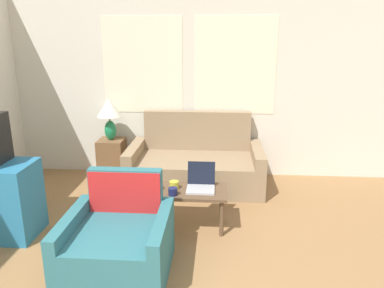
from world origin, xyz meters
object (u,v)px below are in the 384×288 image
(cup_navy, at_px, (174,185))
(cup_white, at_px, (157,186))
(table_lamp, at_px, (109,112))
(laptop, at_px, (201,183))
(armchair, at_px, (119,243))
(cup_yellow, at_px, (173,191))
(coffee_table, at_px, (188,195))
(couch, at_px, (196,166))

(cup_navy, height_order, cup_white, cup_white)
(table_lamp, height_order, cup_white, table_lamp)
(laptop, height_order, cup_navy, laptop)
(armchair, relative_size, laptop, 2.79)
(laptop, distance_m, cup_white, 0.45)
(laptop, xyz_separation_m, cup_yellow, (-0.27, -0.19, -0.02))
(cup_white, bearing_deg, coffee_table, 5.10)
(cup_white, bearing_deg, table_lamp, 122.22)
(armchair, height_order, cup_yellow, armchair)
(coffee_table, relative_size, cup_white, 8.76)
(couch, distance_m, coffee_table, 1.17)
(table_lamp, relative_size, laptop, 1.89)
(armchair, bearing_deg, cup_white, 75.00)
(coffee_table, xyz_separation_m, cup_yellow, (-0.14, -0.14, 0.10))
(couch, distance_m, table_lamp, 1.39)
(table_lamp, distance_m, cup_white, 1.71)
(couch, distance_m, armchair, 2.04)
(coffee_table, height_order, cup_white, cup_white)
(laptop, height_order, cup_white, laptop)
(table_lamp, bearing_deg, cup_white, -57.78)
(coffee_table, relative_size, cup_navy, 8.19)
(coffee_table, bearing_deg, armchair, -123.12)
(table_lamp, bearing_deg, cup_navy, -51.83)
(table_lamp, distance_m, coffee_table, 1.90)
(coffee_table, bearing_deg, cup_yellow, -135.27)
(cup_navy, bearing_deg, couch, 82.35)
(coffee_table, height_order, laptop, laptop)
(armchair, distance_m, cup_yellow, 0.79)
(couch, height_order, cup_navy, couch)
(couch, distance_m, laptop, 1.14)
(armchair, xyz_separation_m, table_lamp, (-0.67, 2.16, 0.70))
(coffee_table, distance_m, cup_yellow, 0.22)
(table_lamp, height_order, laptop, table_lamp)
(table_lamp, xyz_separation_m, cup_white, (0.87, -1.38, -0.49))
(table_lamp, xyz_separation_m, laptop, (1.32, -1.30, -0.48))
(table_lamp, xyz_separation_m, cup_yellow, (1.05, -1.49, -0.50))
(cup_yellow, bearing_deg, coffee_table, 44.73)
(couch, relative_size, laptop, 5.69)
(laptop, distance_m, cup_yellow, 0.33)
(cup_navy, bearing_deg, cup_yellow, -87.58)
(table_lamp, relative_size, coffee_table, 0.72)
(cup_white, bearing_deg, laptop, 10.47)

